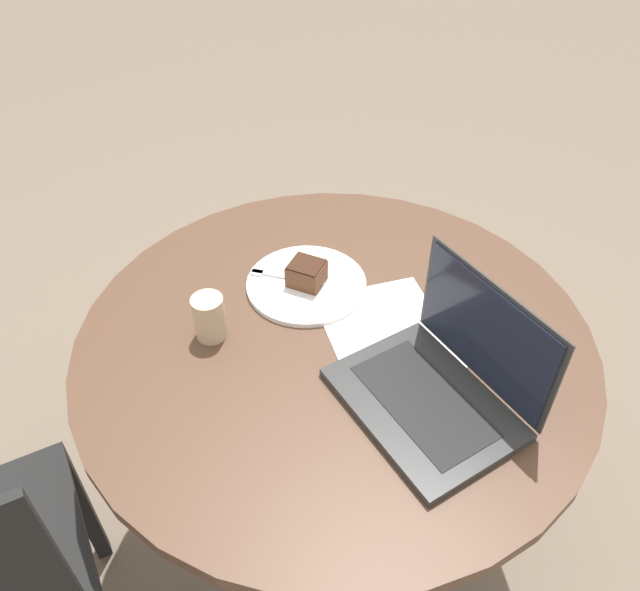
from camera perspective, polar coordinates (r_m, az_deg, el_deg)
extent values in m
plane|color=#6B5B4C|center=(1.88, 0.98, -19.27)|extent=(12.00, 12.00, 0.00)
cylinder|color=#4C3323|center=(1.88, 0.99, -19.12)|extent=(0.40, 0.40, 0.02)
cylinder|color=#4C3323|center=(1.58, 1.14, -12.99)|extent=(0.09, 0.09, 0.68)
cylinder|color=#4C3323|center=(1.30, 1.35, -4.02)|extent=(1.07, 1.07, 0.03)
cube|color=black|center=(1.73, -20.80, -17.68)|extent=(0.04, 0.04, 0.45)
cube|color=white|center=(1.30, 6.05, -3.21)|extent=(0.30, 0.26, 0.00)
cylinder|color=white|center=(1.40, -1.25, 1.04)|extent=(0.27, 0.27, 0.01)
cube|color=brown|center=(1.38, -1.24, 1.99)|extent=(0.10, 0.10, 0.05)
cube|color=#351E13|center=(1.36, -1.26, 2.87)|extent=(0.09, 0.10, 0.00)
cube|color=silver|center=(1.41, -2.97, 1.68)|extent=(0.09, 0.15, 0.00)
cube|color=silver|center=(1.43, -5.77, 2.17)|extent=(0.04, 0.04, 0.00)
cylinder|color=#C6AD89|center=(1.28, -10.09, -1.97)|extent=(0.07, 0.07, 0.10)
cube|color=#2D2D2D|center=(1.18, 9.38, -9.73)|extent=(0.39, 0.33, 0.02)
cube|color=black|center=(1.17, 9.43, -9.43)|extent=(0.30, 0.22, 0.00)
cube|color=#2D2D2D|center=(1.15, 14.91, -3.23)|extent=(0.31, 0.11, 0.22)
cube|color=black|center=(1.15, 14.76, -3.31)|extent=(0.30, 0.10, 0.20)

